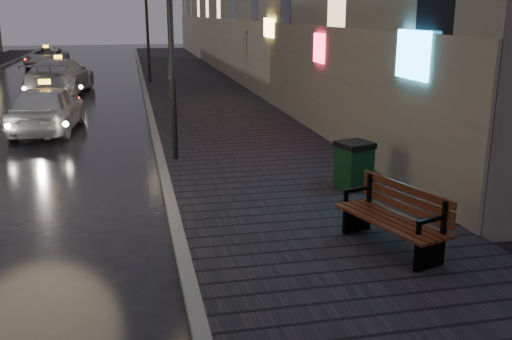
{
  "coord_description": "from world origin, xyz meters",
  "views": [
    {
      "loc": [
        0.89,
        -7.5,
        3.58
      ],
      "look_at": [
        2.99,
        2.09,
        0.85
      ],
      "focal_mm": 40.0,
      "sensor_mm": 36.0,
      "label": 1
    }
  ],
  "objects": [
    {
      "name": "ground",
      "position": [
        0.0,
        0.0,
        0.0
      ],
      "size": [
        120.0,
        120.0,
        0.0
      ],
      "primitive_type": "plane",
      "color": "black",
      "rests_on": "ground"
    },
    {
      "name": "sidewalk",
      "position": [
        3.9,
        21.0,
        0.07
      ],
      "size": [
        4.6,
        58.0,
        0.15
      ],
      "primitive_type": "cube",
      "color": "black",
      "rests_on": "ground"
    },
    {
      "name": "curb",
      "position": [
        1.5,
        21.0,
        0.07
      ],
      "size": [
        0.2,
        58.0,
        0.15
      ],
      "primitive_type": "cube",
      "color": "slate",
      "rests_on": "ground"
    },
    {
      "name": "lamp_near",
      "position": [
        1.85,
        6.0,
        3.49
      ],
      "size": [
        0.36,
        0.36,
        5.28
      ],
      "color": "black",
      "rests_on": "sidewalk"
    },
    {
      "name": "lamp_far",
      "position": [
        1.85,
        22.0,
        3.49
      ],
      "size": [
        0.36,
        0.36,
        5.28
      ],
      "color": "black",
      "rests_on": "sidewalk"
    },
    {
      "name": "bench",
      "position": [
        4.62,
        -0.15,
        0.63
      ],
      "size": [
        1.17,
        2.0,
        0.97
      ],
      "rotation": [
        0.0,
        0.0,
        0.29
      ],
      "color": "black",
      "rests_on": "sidewalk"
    },
    {
      "name": "trash_bin",
      "position": [
        5.15,
        2.82,
        0.63
      ],
      "size": [
        0.77,
        0.77,
        0.95
      ],
      "rotation": [
        0.0,
        0.0,
        0.29
      ],
      "color": "black",
      "rests_on": "sidewalk"
    },
    {
      "name": "taxi_near",
      "position": [
        -1.66,
        10.78,
        0.73
      ],
      "size": [
        2.14,
        4.45,
        1.47
      ],
      "primitive_type": "imported",
      "rotation": [
        0.0,
        0.0,
        3.04
      ],
      "color": "silver",
      "rests_on": "ground"
    },
    {
      "name": "taxi_mid",
      "position": [
        -2.21,
        19.58,
        0.79
      ],
      "size": [
        2.91,
        5.67,
        1.57
      ],
      "primitive_type": "imported",
      "rotation": [
        0.0,
        0.0,
        3.01
      ],
      "color": "silver",
      "rests_on": "ground"
    },
    {
      "name": "taxi_far",
      "position": [
        -4.5,
        33.33,
        0.65
      ],
      "size": [
        2.69,
        4.88,
        1.3
      ],
      "primitive_type": "imported",
      "rotation": [
        0.0,
        0.0,
        -0.12
      ],
      "color": "silver",
      "rests_on": "ground"
    }
  ]
}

